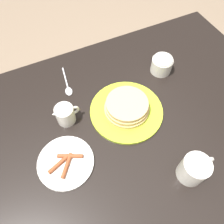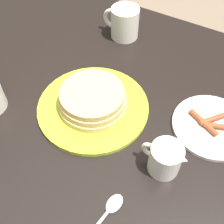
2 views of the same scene
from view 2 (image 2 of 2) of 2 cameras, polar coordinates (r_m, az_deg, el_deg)
ground_plane at (r=1.42m, az=-2.81°, el=-16.76°), size 8.00×8.00×0.00m
dining_table at (r=0.87m, az=-4.39°, el=-1.64°), size 1.25×0.92×0.74m
pancake_plate at (r=0.72m, az=-3.92°, el=1.97°), size 0.29×0.29×0.06m
side_plate_bacon at (r=0.74m, az=19.66°, el=-2.62°), size 0.20×0.20×0.02m
coffee_mug at (r=0.94m, az=2.43°, el=17.77°), size 0.12×0.09×0.10m
creamer_pitcher at (r=0.62m, az=10.81°, el=-9.29°), size 0.11×0.07×0.09m
spoon at (r=0.60m, az=-1.22°, el=-19.99°), size 0.04×0.16×0.01m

